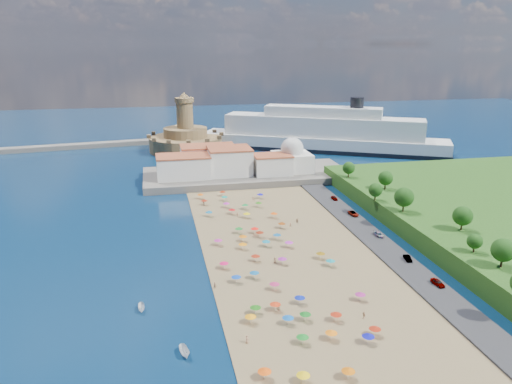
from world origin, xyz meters
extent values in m
plane|color=#071938|center=(0.00, 0.00, 0.00)|extent=(700.00, 700.00, 0.00)
cube|color=#59544C|center=(10.00, 73.00, 1.50)|extent=(90.00, 36.00, 3.00)
cube|color=#59544C|center=(-12.00, 108.00, 1.20)|extent=(18.00, 70.00, 2.40)
cube|color=#59544C|center=(-110.00, 153.00, 1.30)|extent=(199.03, 34.77, 2.60)
cube|color=silver|center=(-18.00, 69.00, 7.50)|extent=(22.00, 14.00, 9.00)
cube|color=silver|center=(2.00, 71.00, 8.50)|extent=(18.00, 16.00, 11.00)
cube|color=silver|center=(20.00, 67.00, 7.00)|extent=(16.00, 12.00, 8.00)
cube|color=silver|center=(-6.00, 83.00, 8.00)|extent=(24.00, 14.00, 10.00)
cube|color=silver|center=(30.00, 71.00, 7.00)|extent=(16.00, 16.00, 8.00)
sphere|color=silver|center=(30.00, 71.00, 13.00)|extent=(10.00, 10.00, 10.00)
cylinder|color=silver|center=(30.00, 71.00, 16.80)|extent=(1.20, 1.20, 1.60)
cylinder|color=olive|center=(-12.00, 138.00, 4.00)|extent=(40.00, 40.00, 8.00)
cylinder|color=olive|center=(-12.00, 138.00, 10.50)|extent=(24.00, 24.00, 5.00)
cylinder|color=olive|center=(-12.00, 138.00, 20.00)|extent=(9.00, 9.00, 14.00)
cylinder|color=olive|center=(-12.00, 138.00, 28.20)|extent=(10.40, 10.40, 2.40)
cone|color=olive|center=(-12.00, 138.00, 30.90)|extent=(6.00, 6.00, 3.00)
cube|color=black|center=(62.34, 123.74, 1.10)|extent=(130.68, 81.27, 2.20)
cube|color=white|center=(62.34, 123.74, 4.07)|extent=(129.61, 80.45, 8.15)
cube|color=white|center=(62.34, 123.74, 13.58)|extent=(103.85, 64.68, 10.86)
cube|color=white|center=(62.34, 123.74, 21.73)|extent=(62.05, 40.54, 5.43)
cylinder|color=black|center=(78.39, 115.37, 27.16)|extent=(7.24, 7.24, 5.43)
cylinder|color=gray|center=(-5.26, 0.08, 1.25)|extent=(0.07, 0.07, 2.00)
cone|color=orange|center=(-5.26, 0.08, 2.15)|extent=(2.50, 2.50, 0.60)
cylinder|color=gray|center=(-5.26, 33.03, 1.25)|extent=(0.07, 0.07, 2.00)
cone|color=#BA28A7|center=(-5.26, 33.03, 2.15)|extent=(2.50, 2.50, 0.60)
cylinder|color=gray|center=(-4.52, -14.82, 1.25)|extent=(0.07, 0.07, 2.00)
cone|color=maroon|center=(-4.52, -14.82, 2.15)|extent=(2.50, 2.50, 0.60)
cylinder|color=gray|center=(-12.60, 24.65, 1.25)|extent=(0.07, 0.07, 2.00)
cone|color=#0F6390|center=(-12.60, 24.65, 2.15)|extent=(2.50, 2.50, 0.60)
cylinder|color=gray|center=(0.99, 29.74, 1.25)|extent=(0.07, 0.07, 2.00)
cone|color=#157831|center=(0.99, 29.74, 2.15)|extent=(2.50, 2.50, 0.60)
cylinder|color=gray|center=(0.58, -39.58, 1.25)|extent=(0.07, 0.07, 2.00)
cone|color=#0C20A1|center=(0.58, -39.58, 2.15)|extent=(2.50, 2.50, 0.60)
cylinder|color=gray|center=(-6.40, -5.89, 1.25)|extent=(0.07, 0.07, 2.00)
cone|color=orange|center=(-6.40, -5.89, 2.15)|extent=(2.50, 2.50, 0.60)
cylinder|color=gray|center=(14.41, -21.91, 1.25)|extent=(0.07, 0.07, 2.00)
cone|color=#0F8591|center=(14.41, -21.91, 2.15)|extent=(2.50, 2.50, 0.60)
cylinder|color=gray|center=(6.06, -48.23, 1.25)|extent=(0.07, 0.07, 2.00)
cone|color=#A8230D|center=(6.06, -48.23, 2.15)|extent=(2.50, 2.50, 0.60)
cylinder|color=gray|center=(-3.43, -31.85, 1.25)|extent=(0.07, 0.07, 2.00)
cone|color=#B7275E|center=(-3.43, -31.85, 2.15)|extent=(2.50, 2.50, 0.60)
cylinder|color=gray|center=(6.26, 31.21, 1.25)|extent=(0.07, 0.07, 2.00)
cone|color=#2F7E16|center=(6.26, 31.21, 2.15)|extent=(2.50, 2.50, 0.60)
cylinder|color=gray|center=(-4.46, 25.51, 1.25)|extent=(0.07, 0.07, 2.00)
cone|color=red|center=(-4.46, 25.51, 2.15)|extent=(2.50, 2.50, 0.60)
cylinder|color=gray|center=(-12.02, -45.33, 1.25)|extent=(0.07, 0.07, 2.00)
cone|color=orange|center=(-12.02, -45.33, 2.15)|extent=(2.50, 2.50, 0.60)
cylinder|color=gray|center=(-5.31, 6.79, 1.25)|extent=(0.07, 0.07, 2.00)
cone|color=#157725|center=(-5.31, 6.79, 2.15)|extent=(2.50, 2.50, 0.60)
cylinder|color=gray|center=(0.40, 2.27, 1.25)|extent=(0.07, 0.07, 2.00)
cone|color=maroon|center=(0.40, 2.27, 2.15)|extent=(2.50, 2.50, 0.60)
cylinder|color=gray|center=(1.32, -66.82, 1.25)|extent=(0.07, 0.07, 2.00)
cone|color=orange|center=(1.32, -66.82, 2.15)|extent=(2.50, 2.50, 0.60)
cylinder|color=gray|center=(2.17, -18.07, 1.25)|extent=(0.07, 0.07, 2.00)
cone|color=#982094|center=(2.17, -18.07, 2.15)|extent=(2.50, 2.50, 0.60)
cylinder|color=gray|center=(0.65, -5.29, 1.25)|extent=(0.07, 0.07, 2.00)
cone|color=#107594|center=(0.65, -5.29, 2.15)|extent=(2.50, 2.50, 0.60)
cylinder|color=gray|center=(-0.34, -46.75, 1.25)|extent=(0.07, 0.07, 2.00)
cone|color=#11651A|center=(-0.34, -46.75, 2.15)|extent=(2.50, 2.50, 0.60)
cylinder|color=gray|center=(-4.36, -47.41, 1.25)|extent=(0.07, 0.07, 2.00)
cone|color=#0D57B3|center=(-4.36, -47.41, 2.15)|extent=(2.50, 2.50, 0.60)
cylinder|color=gray|center=(-13.40, 46.00, 1.25)|extent=(0.07, 0.07, 2.00)
cone|color=#E45D0A|center=(-13.40, 46.00, 2.15)|extent=(2.50, 2.50, 0.60)
cylinder|color=gray|center=(-0.46, 5.79, 1.25)|extent=(0.07, 0.07, 2.00)
cone|color=#FF130B|center=(-0.46, 5.79, 2.15)|extent=(2.50, 2.50, 0.60)
cylinder|color=gray|center=(-0.22, 20.33, 1.25)|extent=(0.07, 0.07, 2.00)
cone|color=yellow|center=(-0.22, 20.33, 2.15)|extent=(2.50, 2.50, 0.60)
cylinder|color=gray|center=(9.31, -57.38, 1.25)|extent=(0.07, 0.07, 2.00)
cone|color=#0D10AE|center=(9.31, -57.38, 2.15)|extent=(2.50, 2.50, 0.60)
cylinder|color=gray|center=(2.60, -54.69, 1.25)|extent=(0.07, 0.07, 2.00)
cone|color=orange|center=(2.60, -54.69, 2.15)|extent=(2.50, 2.50, 0.60)
cylinder|color=gray|center=(-12.93, -1.45, 1.25)|extent=(0.07, 0.07, 2.00)
cone|color=#B8278F|center=(-12.93, -1.45, 2.15)|extent=(2.50, 2.50, 0.60)
cylinder|color=gray|center=(-12.73, 38.00, 1.25)|extent=(0.07, 0.07, 2.00)
cone|color=maroon|center=(-12.73, 38.00, 2.15)|extent=(2.50, 2.50, 0.60)
cylinder|color=gray|center=(-6.81, -66.28, 1.25)|extent=(0.07, 0.07, 2.00)
cone|color=yellow|center=(-6.81, -66.28, 2.15)|extent=(2.50, 2.50, 0.60)
cylinder|color=gray|center=(-3.46, -54.94, 1.25)|extent=(0.07, 0.07, 2.00)
cone|color=#157921|center=(-3.46, -54.94, 2.15)|extent=(2.50, 2.50, 0.60)
cylinder|color=gray|center=(-13.20, -63.88, 1.25)|extent=(0.07, 0.07, 2.00)
cone|color=#F9530B|center=(-13.20, -63.88, 2.15)|extent=(2.50, 2.50, 0.60)
cylinder|color=gray|center=(-4.55, 47.88, 1.25)|extent=(0.07, 0.07, 2.00)
cone|color=#9D2A0E|center=(-4.55, 47.88, 2.15)|extent=(2.50, 2.50, 0.60)
cylinder|color=gray|center=(14.69, -40.96, 1.25)|extent=(0.07, 0.07, 2.00)
cone|color=#9D2178|center=(14.69, -40.96, 2.15)|extent=(2.50, 2.50, 0.60)
cylinder|color=gray|center=(8.91, 18.60, 1.25)|extent=(0.07, 0.07, 2.00)
cone|color=#EA510A|center=(8.91, 18.60, 2.15)|extent=(2.50, 2.50, 0.60)
cylinder|color=gray|center=(5.08, -0.78, 1.25)|extent=(0.07, 0.07, 2.00)
cone|color=#105996|center=(5.08, -0.78, 2.15)|extent=(2.50, 2.50, 0.60)
cylinder|color=gray|center=(-4.78, 41.07, 1.25)|extent=(0.07, 0.07, 2.00)
cone|color=#0E8875|center=(-4.78, 41.07, 2.15)|extent=(2.50, 2.50, 0.60)
cylinder|color=gray|center=(11.77, -55.14, 1.25)|extent=(0.07, 0.07, 2.00)
cone|color=#A7230D|center=(11.77, -55.14, 2.15)|extent=(2.50, 2.50, 0.60)
cylinder|color=gray|center=(-6.92, -24.83, 1.25)|extent=(0.07, 0.07, 2.00)
cone|color=#105B96|center=(-6.92, -24.83, 2.15)|extent=(2.50, 2.50, 0.60)
cylinder|color=gray|center=(7.00, -7.28, 1.25)|extent=(0.07, 0.07, 2.00)
cone|color=#BD28BA|center=(7.00, -7.28, 2.15)|extent=(2.50, 2.50, 0.60)
cylinder|color=gray|center=(13.38, -16.80, 1.25)|extent=(0.07, 0.07, 2.00)
cone|color=#845F0C|center=(13.38, -16.80, 2.15)|extent=(2.50, 2.50, 0.60)
cylinder|color=gray|center=(9.13, 41.54, 1.25)|extent=(0.07, 0.07, 2.00)
cone|color=#120DB4|center=(9.13, 41.54, 2.15)|extent=(2.50, 2.50, 0.60)
cylinder|color=gray|center=(-5.59, -41.32, 1.25)|extent=(0.07, 0.07, 2.00)
cone|color=red|center=(-5.59, -41.32, 2.15)|extent=(2.50, 2.50, 0.60)
cylinder|color=gray|center=(-13.60, -17.63, 1.25)|extent=(0.07, 0.07, 2.00)
cone|color=#D81157|center=(-13.60, -17.63, 2.15)|extent=(2.50, 2.50, 0.60)
cylinder|color=gray|center=(-10.18, -41.78, 1.25)|extent=(0.07, 0.07, 2.00)
cone|color=#1D6F13|center=(-10.18, -41.78, 2.15)|extent=(2.50, 2.50, 0.60)
cylinder|color=gray|center=(9.00, 8.46, 1.25)|extent=(0.07, 0.07, 2.00)
cone|color=#81380B|center=(9.00, 8.46, 2.15)|extent=(2.50, 2.50, 0.60)
cylinder|color=gray|center=(-11.81, -26.21, 1.25)|extent=(0.07, 0.07, 2.00)
cone|color=#0D40B2|center=(-11.81, -26.21, 2.15)|extent=(2.50, 2.50, 0.60)
imported|color=tan|center=(15.26, 12.42, 1.08)|extent=(1.62, 0.92, 1.66)
imported|color=tan|center=(12.35, -48.40, 1.11)|extent=(0.77, 1.09, 1.72)
imported|color=tan|center=(-4.70, -40.71, 1.15)|extent=(1.72, 1.27, 1.80)
imported|color=tan|center=(11.98, 8.83, 1.14)|extent=(0.66, 0.44, 1.78)
imported|color=tan|center=(0.47, -16.67, 1.12)|extent=(0.97, 0.78, 1.73)
imported|color=tan|center=(-3.06, 22.27, 1.13)|extent=(0.74, 0.91, 1.77)
imported|color=tan|center=(5.92, 39.16, 1.18)|extent=(1.38, 1.24, 1.86)
imported|color=tan|center=(-13.00, 38.52, 1.14)|extent=(1.02, 1.06, 1.77)
imported|color=tan|center=(-14.10, -52.24, 1.15)|extent=(1.05, 0.98, 1.80)
imported|color=tan|center=(-17.37, -28.10, 1.18)|extent=(0.80, 0.77, 1.85)
imported|color=white|center=(-26.51, -53.54, 0.83)|extent=(2.45, 4.53, 1.66)
imported|color=white|center=(-34.73, -34.79, 0.74)|extent=(1.59, 3.89, 1.48)
imported|color=gray|center=(36.00, 14.50, 1.37)|extent=(2.77, 5.07, 1.35)
imported|color=gray|center=(36.00, 32.95, 1.37)|extent=(1.60, 3.96, 1.35)
imported|color=gray|center=(36.00, -23.48, 1.34)|extent=(1.96, 4.08, 1.29)
imported|color=gray|center=(36.00, -5.44, 1.32)|extent=(1.95, 4.37, 1.25)
imported|color=gray|center=(36.00, -38.40, 1.42)|extent=(2.16, 4.39, 1.44)
cylinder|color=#382314|center=(49.84, -42.23, 7.57)|extent=(0.50, 0.50, 3.13)
sphere|color=#14380F|center=(49.84, -42.23, 10.38)|extent=(5.63, 5.63, 5.63)
cylinder|color=#382314|center=(48.80, -33.04, 7.09)|extent=(0.50, 0.50, 2.18)
sphere|color=#14380F|center=(48.80, -33.04, 9.06)|extent=(3.93, 3.93, 3.93)
cylinder|color=#382314|center=(55.06, -18.20, 7.56)|extent=(0.50, 0.50, 3.12)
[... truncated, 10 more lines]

